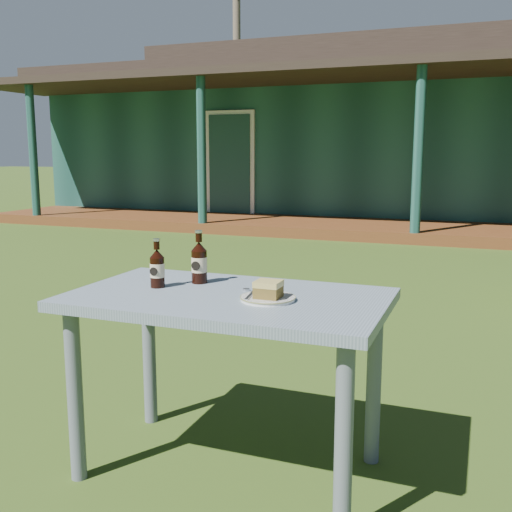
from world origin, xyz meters
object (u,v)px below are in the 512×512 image
at_px(cola_bottle_far, 157,268).
at_px(plate, 268,298).
at_px(cola_bottle_near, 199,262).
at_px(cafe_table, 228,320).
at_px(cake_slice, 268,289).

bearing_deg(cola_bottle_far, plate, -5.16).
distance_m(cola_bottle_near, cola_bottle_far, 0.18).
xyz_separation_m(cafe_table, plate, (0.17, -0.03, 0.11)).
bearing_deg(cafe_table, cola_bottle_near, 142.91).
bearing_deg(plate, cola_bottle_near, 154.26).
bearing_deg(cola_bottle_far, cake_slice, -6.56).
distance_m(cafe_table, cola_bottle_far, 0.36).
relative_size(cafe_table, plate, 5.88).
xyz_separation_m(cake_slice, cola_bottle_near, (-0.37, 0.19, 0.04)).
height_order(plate, cola_bottle_far, cola_bottle_far).
bearing_deg(plate, cake_slice, -63.49).
bearing_deg(cake_slice, cola_bottle_near, 153.07).
bearing_deg(cake_slice, cafe_table, 166.24).
relative_size(cafe_table, cake_slice, 13.04).
bearing_deg(cola_bottle_near, cola_bottle_far, -132.40).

